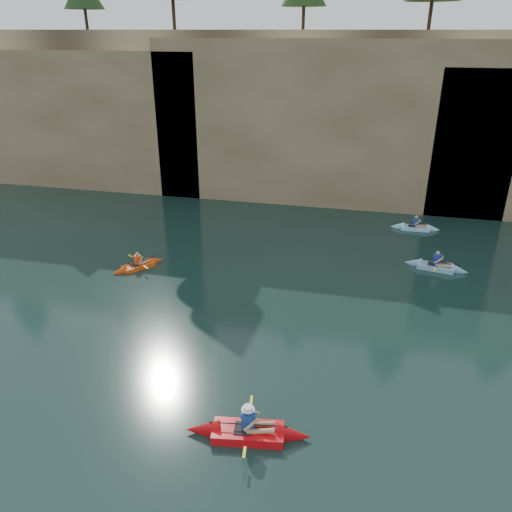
# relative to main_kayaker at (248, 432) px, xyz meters

# --- Properties ---
(ground) EXTENTS (160.00, 160.00, 0.00)m
(ground) POSITION_rel_main_kayaker_xyz_m (-2.36, 0.94, -0.19)
(ground) COLOR black
(ground) RESTS_ON ground
(cliff) EXTENTS (70.00, 16.00, 12.00)m
(cliff) POSITION_rel_main_kayaker_xyz_m (-2.36, 30.94, 5.81)
(cliff) COLOR tan
(cliff) RESTS_ON ground
(cliff_slab_west) EXTENTS (26.00, 2.40, 10.56)m
(cliff_slab_west) POSITION_rel_main_kayaker_xyz_m (-22.36, 23.54, 5.09)
(cliff_slab_west) COLOR #9A7A5D
(cliff_slab_west) RESTS_ON ground
(cliff_slab_center) EXTENTS (24.00, 2.40, 11.40)m
(cliff_slab_center) POSITION_rel_main_kayaker_xyz_m (-0.36, 23.54, 5.51)
(cliff_slab_center) COLOR #9A7A5D
(cliff_slab_center) RESTS_ON ground
(sea_cave_west) EXTENTS (4.50, 1.00, 4.00)m
(sea_cave_west) POSITION_rel_main_kayaker_xyz_m (-20.36, 22.89, 1.81)
(sea_cave_west) COLOR black
(sea_cave_west) RESTS_ON ground
(sea_cave_center) EXTENTS (3.50, 1.00, 3.20)m
(sea_cave_center) POSITION_rel_main_kayaker_xyz_m (-6.36, 22.89, 1.41)
(sea_cave_center) COLOR black
(sea_cave_center) RESTS_ON ground
(sea_cave_east) EXTENTS (5.00, 1.00, 4.50)m
(sea_cave_east) POSITION_rel_main_kayaker_xyz_m (7.64, 22.89, 2.06)
(sea_cave_east) COLOR black
(sea_cave_east) RESTS_ON ground
(main_kayaker) EXTENTS (4.01, 2.61, 1.46)m
(main_kayaker) POSITION_rel_main_kayaker_xyz_m (0.00, 0.00, 0.00)
(main_kayaker) COLOR red
(main_kayaker) RESTS_ON ground
(kayaker_orange) EXTENTS (2.34, 2.72, 1.11)m
(kayaker_orange) POSITION_rel_main_kayaker_xyz_m (-8.59, 10.31, -0.06)
(kayaker_orange) COLOR #FF4F10
(kayaker_orange) RESTS_ON ground
(kayaker_ltblue_near) EXTENTS (3.32, 2.48, 1.28)m
(kayaker_ltblue_near) POSITION_rel_main_kayaker_xyz_m (6.72, 13.79, -0.04)
(kayaker_ltblue_near) COLOR #7CAAD0
(kayaker_ltblue_near) RESTS_ON ground
(kayaker_ltblue_mid) EXTENTS (3.06, 2.30, 1.16)m
(kayaker_ltblue_mid) POSITION_rel_main_kayaker_xyz_m (5.96, 19.46, -0.05)
(kayaker_ltblue_mid) COLOR #96D4FB
(kayaker_ltblue_mid) RESTS_ON ground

